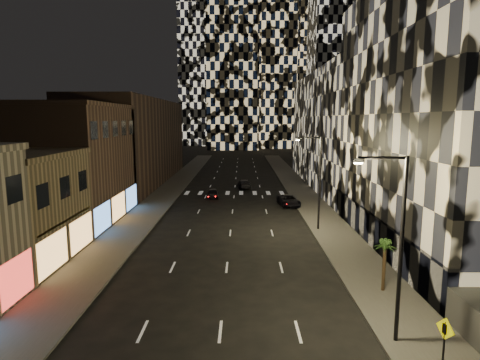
{
  "coord_description": "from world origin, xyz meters",
  "views": [
    {
      "loc": [
        1.1,
        -8.15,
        10.79
      ],
      "look_at": [
        0.95,
        23.3,
        6.0
      ],
      "focal_mm": 30.0,
      "sensor_mm": 36.0,
      "label": 1
    }
  ],
  "objects_px": {
    "ped_sign": "(444,339)",
    "car_dark_midlane": "(213,194)",
    "car_dark_oncoming": "(244,184)",
    "streetlight_far": "(317,176)",
    "streetlight_near": "(397,237)",
    "palm_tree": "(385,248)",
    "car_dark_rightlane": "(289,201)"
  },
  "relations": [
    {
      "from": "ped_sign",
      "to": "car_dark_midlane",
      "type": "bearing_deg",
      "value": 91.31
    },
    {
      "from": "car_dark_midlane",
      "to": "palm_tree",
      "type": "bearing_deg",
      "value": -72.93
    },
    {
      "from": "car_dark_midlane",
      "to": "car_dark_oncoming",
      "type": "xyz_separation_m",
      "value": [
        4.38,
        8.14,
        0.04
      ]
    },
    {
      "from": "ped_sign",
      "to": "palm_tree",
      "type": "relative_size",
      "value": 0.85
    },
    {
      "from": "streetlight_near",
      "to": "car_dark_midlane",
      "type": "height_order",
      "value": "streetlight_near"
    },
    {
      "from": "car_dark_midlane",
      "to": "ped_sign",
      "type": "bearing_deg",
      "value": -78.74
    },
    {
      "from": "car_dark_oncoming",
      "to": "ped_sign",
      "type": "distance_m",
      "value": 48.04
    },
    {
      "from": "streetlight_far",
      "to": "car_dark_rightlane",
      "type": "distance_m",
      "value": 12.2
    },
    {
      "from": "streetlight_near",
      "to": "car_dark_rightlane",
      "type": "xyz_separation_m",
      "value": [
        -1.35,
        31.18,
        -4.69
      ]
    },
    {
      "from": "car_dark_rightlane",
      "to": "palm_tree",
      "type": "bearing_deg",
      "value": -91.16
    },
    {
      "from": "car_dark_rightlane",
      "to": "streetlight_far",
      "type": "bearing_deg",
      "value": -90.92
    },
    {
      "from": "car_dark_midlane",
      "to": "palm_tree",
      "type": "xyz_separation_m",
      "value": [
        12.87,
        -30.32,
        2.24
      ]
    },
    {
      "from": "car_dark_oncoming",
      "to": "palm_tree",
      "type": "distance_m",
      "value": 39.45
    },
    {
      "from": "streetlight_near",
      "to": "ped_sign",
      "type": "bearing_deg",
      "value": -74.28
    },
    {
      "from": "streetlight_near",
      "to": "ped_sign",
      "type": "xyz_separation_m",
      "value": [
        0.89,
        -3.18,
        -3.29
      ]
    },
    {
      "from": "car_dark_oncoming",
      "to": "ped_sign",
      "type": "bearing_deg",
      "value": 94.79
    },
    {
      "from": "streetlight_near",
      "to": "ped_sign",
      "type": "height_order",
      "value": "streetlight_near"
    },
    {
      "from": "car_dark_midlane",
      "to": "car_dark_oncoming",
      "type": "relative_size",
      "value": 0.81
    },
    {
      "from": "ped_sign",
      "to": "palm_tree",
      "type": "bearing_deg",
      "value": 69.47
    },
    {
      "from": "streetlight_near",
      "to": "palm_tree",
      "type": "relative_size",
      "value": 2.73
    },
    {
      "from": "car_dark_oncoming",
      "to": "streetlight_far",
      "type": "bearing_deg",
      "value": 101.32
    },
    {
      "from": "car_dark_oncoming",
      "to": "car_dark_rightlane",
      "type": "distance_m",
      "value": 14.15
    },
    {
      "from": "ped_sign",
      "to": "car_dark_oncoming",
      "type": "bearing_deg",
      "value": 83.41
    },
    {
      "from": "car_dark_midlane",
      "to": "palm_tree",
      "type": "distance_m",
      "value": 33.01
    },
    {
      "from": "streetlight_near",
      "to": "palm_tree",
      "type": "xyz_separation_m",
      "value": [
        1.62,
        5.75,
        -2.48
      ]
    },
    {
      "from": "streetlight_near",
      "to": "car_dark_rightlane",
      "type": "bearing_deg",
      "value": 92.49
    },
    {
      "from": "streetlight_near",
      "to": "car_dark_rightlane",
      "type": "distance_m",
      "value": 31.56
    },
    {
      "from": "car_dark_oncoming",
      "to": "palm_tree",
      "type": "xyz_separation_m",
      "value": [
        8.49,
        -38.46,
        2.2
      ]
    },
    {
      "from": "car_dark_midlane",
      "to": "streetlight_near",
      "type": "bearing_deg",
      "value": -78.61
    },
    {
      "from": "ped_sign",
      "to": "palm_tree",
      "type": "distance_m",
      "value": 8.99
    },
    {
      "from": "streetlight_near",
      "to": "streetlight_far",
      "type": "xyz_separation_m",
      "value": [
        0.0,
        20.0,
        0.0
      ]
    },
    {
      "from": "car_dark_oncoming",
      "to": "car_dark_midlane",
      "type": "bearing_deg",
      "value": 57.21
    }
  ]
}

